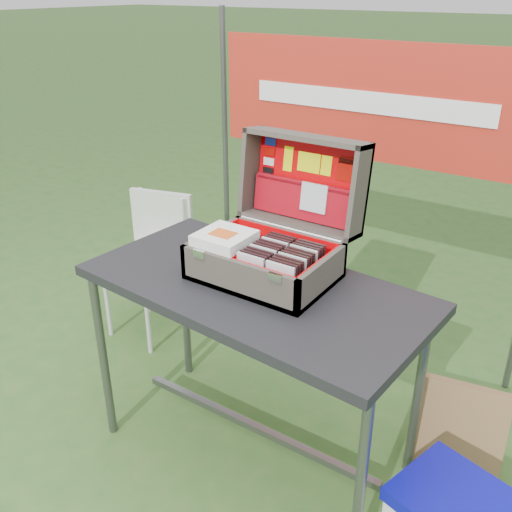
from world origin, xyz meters
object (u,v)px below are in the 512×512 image
Objects in this scene: table at (254,372)px; suitcase at (273,213)px; cardboard_box at (458,428)px; chair at (144,269)px.

suitcase is (0.00, 0.12, 0.64)m from table.
cardboard_box is (0.73, 0.27, -0.86)m from suitcase.
table is at bearing -160.92° from cardboard_box.
table is 0.85m from cardboard_box.
cardboard_box is at bearing 20.29° from suitcase.
chair is 2.10× the size of cardboard_box.
table is 3.41× the size of cardboard_box.
suitcase is 1.37× the size of cardboard_box.
chair is at bearing 163.42° from suitcase.
table is at bearing -37.90° from chair.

